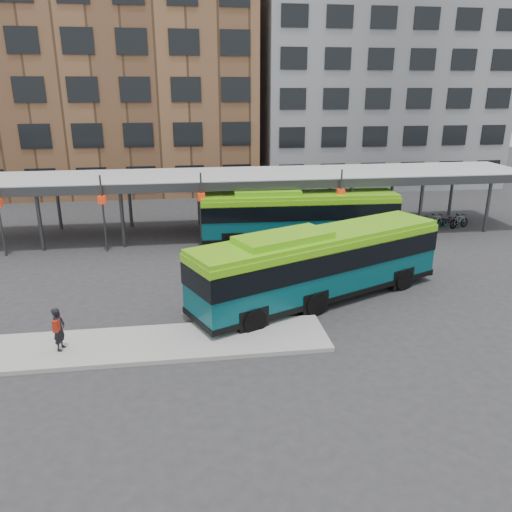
{
  "coord_description": "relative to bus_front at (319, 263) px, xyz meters",
  "views": [
    {
      "loc": [
        -3.98,
        -21.07,
        9.75
      ],
      "look_at": [
        -0.63,
        2.21,
        1.8
      ],
      "focal_mm": 35.0,
      "sensor_mm": 36.0,
      "label": 1
    }
  ],
  "objects": [
    {
      "name": "building_brick",
      "position": [
        -12.18,
        31.44,
        9.12
      ],
      "size": [
        26.0,
        14.0,
        22.0
      ],
      "primitive_type": "cube",
      "color": "brown",
      "rests_on": "ground"
    },
    {
      "name": "bus_front",
      "position": [
        0.0,
        0.0,
        0.0
      ],
      "size": [
        13.1,
        7.91,
        3.62
      ],
      "rotation": [
        0.0,
        0.0,
        0.42
      ],
      "color": "#06434B",
      "rests_on": "ground"
    },
    {
      "name": "ground",
      "position": [
        -2.18,
        -0.56,
        -1.88
      ],
      "size": [
        120.0,
        120.0,
        0.0
      ],
      "primitive_type": "plane",
      "color": "#28282B",
      "rests_on": "ground"
    },
    {
      "name": "building_grey",
      "position": [
        13.82,
        31.44,
        8.12
      ],
      "size": [
        24.0,
        14.0,
        20.0
      ],
      "primitive_type": "cube",
      "color": "slate",
      "rests_on": "ground"
    },
    {
      "name": "canopy",
      "position": [
        -2.23,
        12.31,
        2.02
      ],
      "size": [
        40.0,
        6.53,
        4.8
      ],
      "color": "#999B9E",
      "rests_on": "ground"
    },
    {
      "name": "bike_rack",
      "position": [
        11.42,
        11.44,
        -1.41
      ],
      "size": [
        6.33,
        1.66,
        1.06
      ],
      "color": "slate",
      "rests_on": "ground"
    },
    {
      "name": "boarding_island",
      "position": [
        -7.68,
        -3.56,
        -1.79
      ],
      "size": [
        14.0,
        3.0,
        0.18
      ],
      "primitive_type": "cube",
      "color": "gray",
      "rests_on": "ground"
    },
    {
      "name": "pedestrian",
      "position": [
        -11.15,
        -3.67,
        -0.83
      ],
      "size": [
        0.52,
        0.7,
        1.73
      ],
      "rotation": [
        0.0,
        0.0,
        1.39
      ],
      "color": "black",
      "rests_on": "boarding_island"
    },
    {
      "name": "bus_rear",
      "position": [
        1.15,
        9.62,
        -0.04
      ],
      "size": [
        12.92,
        3.29,
        3.54
      ],
      "rotation": [
        0.0,
        0.0,
        -0.04
      ],
      "color": "#06434B",
      "rests_on": "ground"
    }
  ]
}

